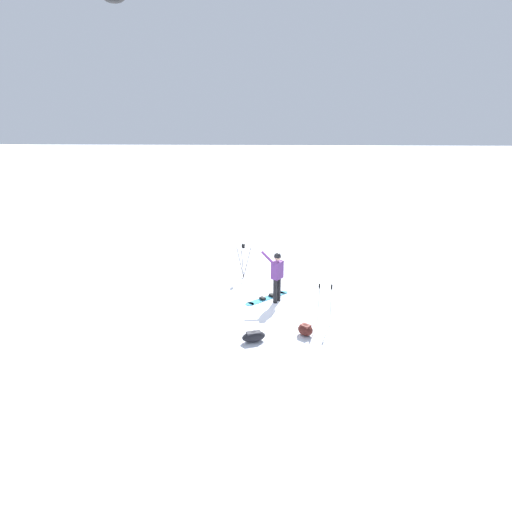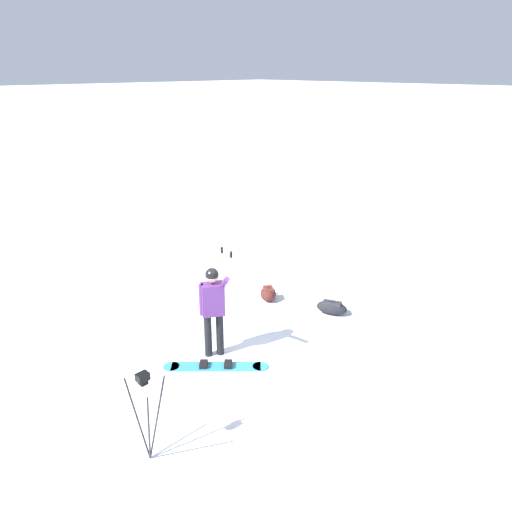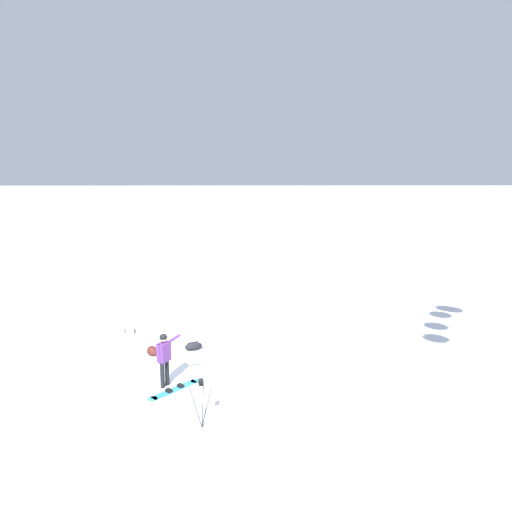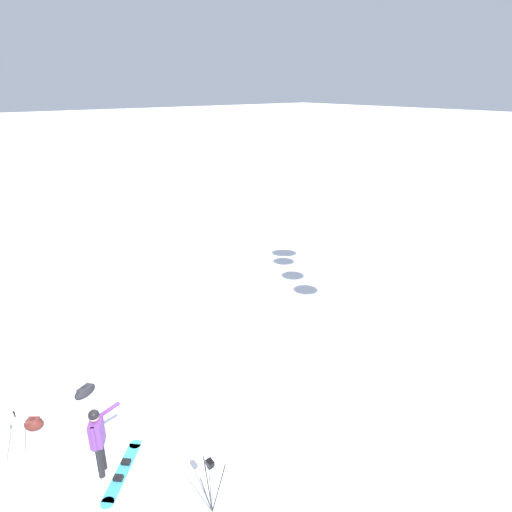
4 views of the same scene
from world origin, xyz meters
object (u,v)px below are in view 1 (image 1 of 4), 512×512
at_px(snowboarder, 277,272).
at_px(gear_bag_large, 305,329).
at_px(snowboard, 267,298).
at_px(ski_poles, 325,298).
at_px(gear_bag_small, 254,336).
at_px(camera_tripod, 243,254).

relative_size(snowboarder, gear_bag_large, 3.07).
bearing_deg(snowboard, gear_bag_large, 115.33).
distance_m(snowboard, gear_bag_large, 2.90).
xyz_separation_m(snowboarder, ski_poles, (-1.48, 1.63, -0.22)).
distance_m(snowboard, ski_poles, 2.74).
bearing_deg(gear_bag_large, gear_bag_small, 19.13).
relative_size(gear_bag_small, ski_poles, 0.57).
xyz_separation_m(camera_tripod, gear_bag_small, (-0.87, 5.19, -0.82)).
bearing_deg(gear_bag_large, ski_poles, -127.86).
height_order(gear_bag_large, camera_tripod, camera_tripod).
distance_m(camera_tripod, ski_poles, 4.90).
distance_m(snowboarder, gear_bag_small, 3.05).
xyz_separation_m(gear_bag_small, ski_poles, (-2.01, -1.23, 0.69)).
bearing_deg(ski_poles, gear_bag_small, 31.59).
height_order(snowboard, gear_bag_small, gear_bag_small).
xyz_separation_m(snowboarder, gear_bag_small, (0.53, 2.87, -0.91)).
distance_m(snowboarder, ski_poles, 2.21).
height_order(gear_bag_small, ski_poles, ski_poles).
distance_m(camera_tripod, gear_bag_small, 5.33).
height_order(snowboard, ski_poles, ski_poles).
distance_m(gear_bag_large, ski_poles, 1.15).
height_order(snowboarder, ski_poles, snowboarder).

